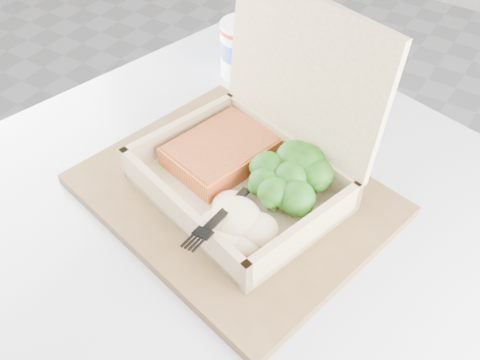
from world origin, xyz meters
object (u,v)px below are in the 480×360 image
Objects in this scene: serving_tray at (234,195)px; takeout_container at (259,148)px; cafe_table at (232,277)px; paper_cup at (242,47)px.

takeout_container is (0.02, 0.03, 0.06)m from serving_tray.
serving_tray reaches higher than cafe_table.
cafe_table is 0.37m from paper_cup.
cafe_table is at bearing -59.78° from paper_cup.
cafe_table is at bearing -176.88° from serving_tray.
takeout_container reaches higher than cafe_table.
paper_cup is at bearing 120.98° from serving_tray.
takeout_container is (0.02, 0.03, 0.25)m from cafe_table.
takeout_container is 0.27m from paper_cup.
takeout_container is at bearing -52.44° from paper_cup.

